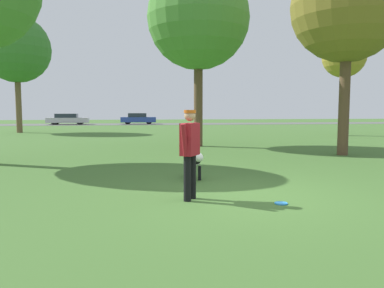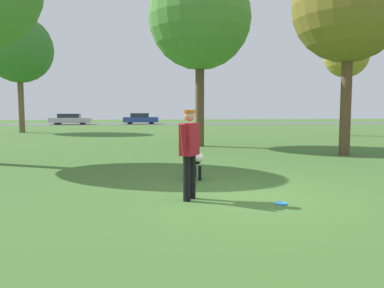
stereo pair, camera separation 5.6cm
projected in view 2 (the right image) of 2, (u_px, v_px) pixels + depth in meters
The scene contains 11 objects.
ground_plane at pixel (241, 196), 6.94m from camera, with size 120.00×120.00×0.00m, color #426B2D.
far_road_strip at pixel (154, 124), 43.75m from camera, with size 120.00×6.00×0.01m.
person at pixel (189, 148), 6.53m from camera, with size 0.43×0.59×1.59m.
dog at pixel (195, 160), 8.54m from camera, with size 0.37×1.07×0.65m.
frisbee at pixel (281, 203), 6.31m from camera, with size 0.22×0.22×0.02m.
tree_mid_center at pixel (200, 19), 16.09m from camera, with size 4.41×4.41×7.75m.
tree_far_left at pixel (19, 49), 26.38m from camera, with size 4.71×4.71×8.25m.
tree_near_right at pixel (349, 6), 12.81m from camera, with size 3.87×3.87×7.11m.
tree_far_right at pixel (346, 58), 23.22m from camera, with size 2.68×2.68×6.32m.
parked_car_silver at pixel (70, 119), 42.33m from camera, with size 4.56×1.88×1.23m.
parked_car_blue at pixel (140, 119), 43.54m from camera, with size 4.04×1.81×1.28m.
Camera 2 is at (-1.88, -6.62, 1.57)m, focal length 35.00 mm.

